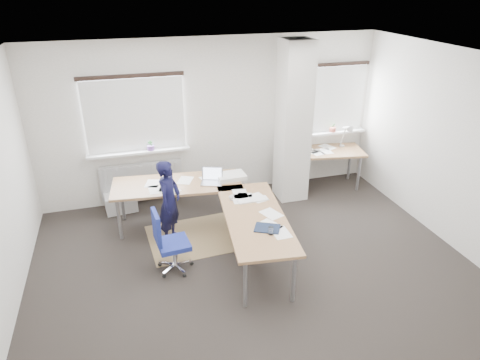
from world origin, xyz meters
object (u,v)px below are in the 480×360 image
object	(u,v)px
desk_side	(325,153)
person	(169,202)
desk_main	(216,200)
task_chair	(172,254)

from	to	relation	value
desk_side	person	xyz separation A→B (m)	(-3.05, -1.06, -0.03)
person	desk_side	bearing A→B (deg)	-39.49
desk_main	task_chair	distance (m)	1.03
task_chair	desk_main	bearing A→B (deg)	30.32
task_chair	person	bearing A→B (deg)	77.06
desk_side	task_chair	size ratio (longest dim) A/B	1.61
desk_main	person	size ratio (longest dim) A/B	2.19
desk_side	person	size ratio (longest dim) A/B	1.15
desk_side	task_chair	world-z (taller)	desk_side
task_chair	person	world-z (taller)	person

